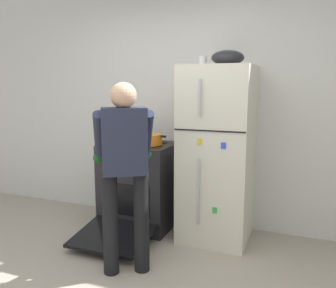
# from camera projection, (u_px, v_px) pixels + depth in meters

# --- Properties ---
(kitchen_wall_back) EXTENTS (6.00, 0.10, 2.70)m
(kitchen_wall_back) POSITION_uv_depth(u_px,v_px,m) (193.00, 105.00, 4.00)
(kitchen_wall_back) COLOR silver
(kitchen_wall_back) RESTS_ON ground
(refrigerator) EXTENTS (0.68, 0.72, 1.76)m
(refrigerator) POSITION_uv_depth(u_px,v_px,m) (217.00, 154.00, 3.59)
(refrigerator) COLOR silver
(refrigerator) RESTS_ON ground
(stove_range) EXTENTS (0.76, 1.24, 0.94)m
(stove_range) POSITION_uv_depth(u_px,v_px,m) (139.00, 186.00, 3.96)
(stove_range) COLOR black
(stove_range) RESTS_ON ground
(person_cook) EXTENTS (0.65, 0.69, 1.60)m
(person_cook) POSITION_uv_depth(u_px,v_px,m) (125.00, 162.00, 2.91)
(person_cook) COLOR black
(person_cook) RESTS_ON ground
(red_pot) EXTENTS (0.35, 0.25, 0.11)m
(red_pot) POSITION_uv_depth(u_px,v_px,m) (151.00, 139.00, 3.78)
(red_pot) COLOR orange
(red_pot) RESTS_ON stove_range
(coffee_mug) EXTENTS (0.11, 0.08, 0.10)m
(coffee_mug) POSITION_uv_depth(u_px,v_px,m) (203.00, 61.00, 3.54)
(coffee_mug) COLOR silver
(coffee_mug) RESTS_ON refrigerator
(pepper_mill) EXTENTS (0.05, 0.05, 0.19)m
(pepper_mill) POSITION_uv_depth(u_px,v_px,m) (124.00, 131.00, 4.17)
(pepper_mill) COLOR brown
(pepper_mill) RESTS_ON stove_range
(mixing_bowl) EXTENTS (0.31, 0.31, 0.14)m
(mixing_bowl) POSITION_uv_depth(u_px,v_px,m) (228.00, 58.00, 3.40)
(mixing_bowl) COLOR black
(mixing_bowl) RESTS_ON refrigerator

